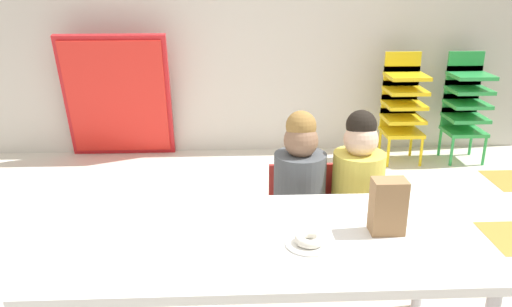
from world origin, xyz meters
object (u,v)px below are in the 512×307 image
folded_activity_table (117,98)px  kid_chair_yellow_stack (403,102)px  craft_table (265,247)px  seated_child_near_camera (299,183)px  paper_plate_near_edge (309,244)px  paper_bag_brown (388,206)px  seated_child_middle_seat (357,182)px  donut_powdered_on_plate (310,239)px  kid_chair_green_stack (466,101)px

folded_activity_table → kid_chair_yellow_stack: bearing=-4.1°
craft_table → seated_child_near_camera: 0.64m
kid_chair_yellow_stack → paper_plate_near_edge: size_ratio=5.11×
craft_table → paper_bag_brown: size_ratio=7.65×
craft_table → folded_activity_table: size_ratio=1.55×
folded_activity_table → paper_bag_brown: 3.01m
seated_child_near_camera → seated_child_middle_seat: (0.29, 0.00, 0.00)m
paper_bag_brown → folded_activity_table: bearing=121.5°
seated_child_near_camera → folded_activity_table: (-1.31, 1.96, -0.02)m
craft_table → donut_powdered_on_plate: 0.19m
kid_chair_green_stack → donut_powdered_on_plate: (-1.69, -2.48, 0.10)m
kid_chair_green_stack → paper_plate_near_edge: 3.00m
seated_child_middle_seat → kid_chair_green_stack: 2.24m
seated_child_middle_seat → folded_activity_table: (-1.60, 1.96, -0.02)m
kid_chair_green_stack → donut_powdered_on_plate: bearing=-124.4°
kid_chair_yellow_stack → craft_table: bearing=-118.7°
seated_child_middle_seat → craft_table: bearing=-129.7°
donut_powdered_on_plate → folded_activity_table: bearing=115.4°
seated_child_near_camera → kid_chair_yellow_stack: (1.10, 1.79, -0.04)m
donut_powdered_on_plate → seated_child_middle_seat: bearing=63.3°
seated_child_middle_seat → kid_chair_yellow_stack: bearing=65.7°
seated_child_near_camera → kid_chair_green_stack: size_ratio=1.00×
craft_table → seated_child_middle_seat: bearing=50.3°
kid_chair_yellow_stack → paper_plate_near_edge: bearing=-115.0°
seated_child_middle_seat → paper_plate_near_edge: 0.77m
folded_activity_table → paper_plate_near_edge: bearing=-64.6°
kid_chair_green_stack → folded_activity_table: (-2.95, 0.17, 0.02)m
seated_child_near_camera → folded_activity_table: folded_activity_table is taller
seated_child_middle_seat → paper_bag_brown: (-0.03, -0.60, 0.15)m
folded_activity_table → seated_child_middle_seat: bearing=-50.8°
folded_activity_table → paper_bag_brown: bearing=-58.5°
donut_powdered_on_plate → craft_table: bearing=154.0°
craft_table → kid_chair_green_stack: bearing=52.3°
seated_child_near_camera → kid_chair_green_stack: bearing=47.5°
craft_table → paper_plate_near_edge: (0.16, -0.08, 0.05)m
folded_activity_table → paper_plate_near_edge: size_ratio=6.04×
craft_table → folded_activity_table: folded_activity_table is taller
seated_child_near_camera → kid_chair_green_stack: (1.64, 1.79, -0.04)m
craft_table → donut_powdered_on_plate: donut_powdered_on_plate is taller
paper_bag_brown → donut_powdered_on_plate: paper_bag_brown is taller
kid_chair_yellow_stack → folded_activity_table: bearing=175.9°
seated_child_near_camera → kid_chair_yellow_stack: 2.10m
craft_table → seated_child_near_camera: bearing=70.9°
paper_plate_near_edge → donut_powdered_on_plate: (0.00, 0.00, 0.02)m
kid_chair_green_stack → folded_activity_table: size_ratio=0.85×
seated_child_middle_seat → kid_chair_green_stack: seated_child_middle_seat is taller
kid_chair_yellow_stack → paper_bag_brown: (-0.84, -2.39, 0.18)m
paper_plate_near_edge → folded_activity_table: bearing=115.4°
kid_chair_green_stack → paper_plate_near_edge: (-1.69, -2.48, 0.08)m
paper_bag_brown → seated_child_middle_seat: bearing=87.0°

